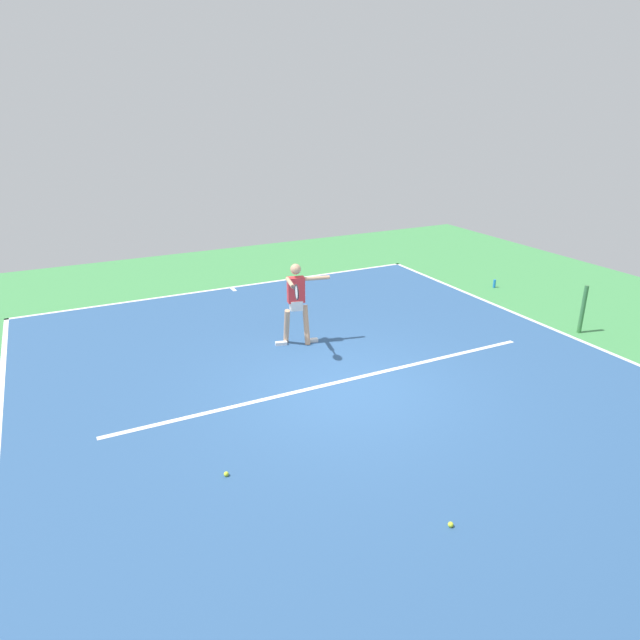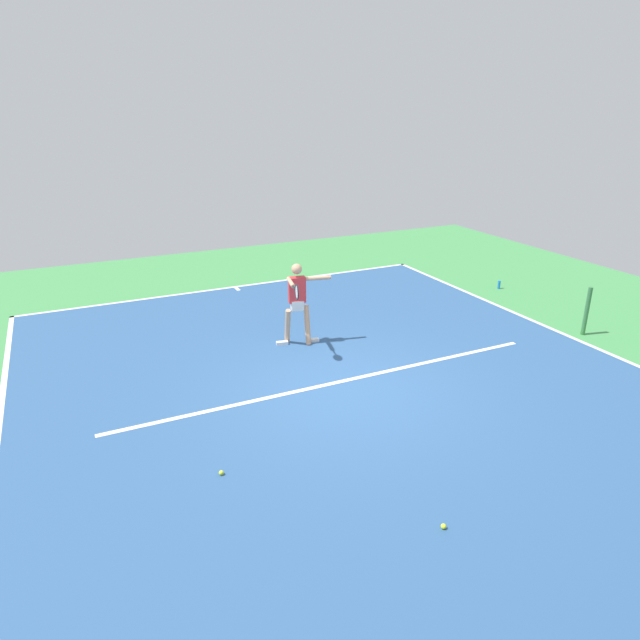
% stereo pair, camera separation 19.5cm
% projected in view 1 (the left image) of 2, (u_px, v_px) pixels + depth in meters
% --- Properties ---
extents(ground_plane, '(21.80, 21.80, 0.00)m').
position_uv_depth(ground_plane, '(348.00, 388.00, 9.74)').
color(ground_plane, '#428E4C').
extents(court_surface, '(10.95, 13.11, 0.00)m').
position_uv_depth(court_surface, '(348.00, 388.00, 9.74)').
color(court_surface, '#2D5484').
rests_on(court_surface, ground_plane).
extents(court_line_baseline_near, '(10.95, 0.10, 0.01)m').
position_uv_depth(court_line_baseline_near, '(231.00, 287.00, 15.18)').
color(court_line_baseline_near, white).
rests_on(court_line_baseline_near, ground_plane).
extents(court_line_sideline_left, '(0.10, 13.11, 0.01)m').
position_uv_depth(court_line_sideline_left, '(567.00, 335.00, 12.01)').
color(court_line_sideline_left, white).
rests_on(court_line_sideline_left, ground_plane).
extents(court_line_service, '(8.22, 0.10, 0.01)m').
position_uv_depth(court_line_service, '(340.00, 382.00, 9.97)').
color(court_line_service, white).
rests_on(court_line_service, ground_plane).
extents(court_line_centre_mark, '(0.10, 0.30, 0.01)m').
position_uv_depth(court_line_centre_mark, '(233.00, 289.00, 15.01)').
color(court_line_centre_mark, white).
rests_on(court_line_centre_mark, ground_plane).
extents(net_post, '(0.09, 0.09, 1.07)m').
position_uv_depth(net_post, '(583.00, 309.00, 11.96)').
color(net_post, '#38753D').
rests_on(net_post, ground_plane).
extents(tennis_player, '(1.14, 1.20, 1.72)m').
position_uv_depth(tennis_player, '(297.00, 299.00, 11.21)').
color(tennis_player, tan).
rests_on(tennis_player, ground_plane).
extents(tennis_ball_by_sideline, '(0.07, 0.07, 0.07)m').
position_uv_depth(tennis_ball_by_sideline, '(451.00, 525.00, 6.52)').
color(tennis_ball_by_sideline, '#CCE033').
rests_on(tennis_ball_by_sideline, ground_plane).
extents(tennis_ball_near_service_line, '(0.07, 0.07, 0.07)m').
position_uv_depth(tennis_ball_near_service_line, '(226.00, 474.00, 7.41)').
color(tennis_ball_near_service_line, '#CCE033').
rests_on(tennis_ball_near_service_line, ground_plane).
extents(water_bottle, '(0.07, 0.07, 0.22)m').
position_uv_depth(water_bottle, '(494.00, 284.00, 15.14)').
color(water_bottle, blue).
rests_on(water_bottle, ground_plane).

